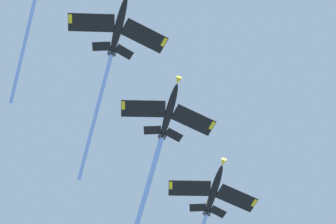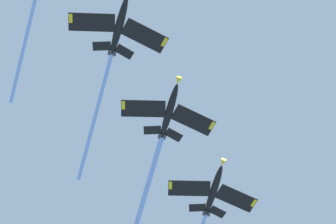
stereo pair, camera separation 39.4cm
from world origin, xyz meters
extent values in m
cylinder|color=#8CB2F4|center=(28.81, -14.45, 131.28)|extent=(23.50, 19.88, 7.17)
ellipsoid|color=black|center=(13.81, -23.64, 132.78)|extent=(10.13, 9.10, 3.77)
ellipsoid|color=black|center=(12.35, -22.37, 133.80)|extent=(2.86, 2.67, 1.45)
cube|color=black|center=(10.91, -28.14, 132.52)|extent=(7.26, 9.64, 0.93)
cube|color=yellow|center=(8.46, -31.44, 132.58)|extent=(1.91, 1.43, 0.48)
cube|color=black|center=(17.86, -20.14, 132.52)|extent=(9.42, 8.08, 0.93)
cube|color=yellow|center=(20.79, -17.25, 132.58)|extent=(1.60, 1.87, 0.48)
cube|color=black|center=(16.01, -28.57, 131.77)|extent=(3.06, 4.02, 0.52)
cube|color=black|center=(19.00, -25.13, 131.77)|extent=(4.01, 3.39, 0.52)
cube|color=yellow|center=(17.57, -26.91, 133.18)|extent=(2.32, 2.05, 3.23)
cylinder|color=#38383D|center=(17.79, -27.69, 131.51)|extent=(1.39, 1.35, 0.99)
cylinder|color=#38383D|center=(18.38, -27.01, 131.51)|extent=(1.39, 1.35, 0.99)
cylinder|color=#8CB2F4|center=(28.81, -36.67, 128.56)|extent=(21.77, 19.06, 6.56)
ellipsoid|color=black|center=(15.34, -43.89, 129.54)|extent=(10.06, 9.17, 3.82)
cone|color=yellow|center=(10.44, -39.55, 130.93)|extent=(2.15, 2.10, 1.51)
ellipsoid|color=black|center=(13.90, -42.61, 130.56)|extent=(2.85, 2.69, 1.46)
cube|color=black|center=(12.40, -48.37, 129.27)|extent=(7.32, 9.63, 0.94)
cube|color=yellow|center=(9.92, -51.65, 129.33)|extent=(1.91, 1.45, 0.49)
cube|color=black|center=(19.43, -40.43, 129.27)|extent=(9.44, 8.03, 0.94)
cube|color=yellow|center=(22.39, -37.58, 129.33)|extent=(1.59, 1.87, 0.49)
cube|color=black|center=(17.49, -48.84, 128.50)|extent=(3.08, 4.02, 0.53)
cube|color=black|center=(20.52, -45.43, 128.50)|extent=(4.01, 3.37, 0.53)
cube|color=yellow|center=(19.07, -47.20, 129.91)|extent=(2.31, 2.08, 3.24)
cylinder|color=#38383D|center=(19.27, -47.98, 128.24)|extent=(1.39, 1.36, 0.99)
cylinder|color=#38383D|center=(19.87, -47.31, 128.24)|extent=(1.39, 1.36, 0.99)
cylinder|color=#8CB2F4|center=(28.92, -55.93, 125.59)|extent=(19.26, 17.23, 6.23)
ellipsoid|color=black|center=(17.56, -64.87, 127.02)|extent=(10.04, 9.19, 3.86)
cone|color=yellow|center=(12.67, -60.52, 128.43)|extent=(2.16, 2.10, 1.51)
ellipsoid|color=black|center=(16.12, -63.59, 128.05)|extent=(2.85, 2.69, 1.47)
cube|color=black|center=(14.60, -69.34, 126.75)|extent=(7.34, 9.62, 0.95)
cube|color=yellow|center=(12.11, -72.61, 126.80)|extent=(1.91, 1.45, 0.50)
cube|color=black|center=(21.65, -61.42, 126.75)|extent=(9.44, 8.01, 0.95)
cube|color=yellow|center=(24.62, -58.57, 126.80)|extent=(1.58, 1.87, 0.50)
cube|color=black|center=(19.69, -69.83, 125.96)|extent=(3.09, 4.02, 0.54)
cube|color=black|center=(22.73, -66.42, 125.96)|extent=(4.01, 3.36, 0.54)
cube|color=yellow|center=(21.28, -68.19, 127.37)|extent=(2.31, 2.09, 3.24)
cylinder|color=#38383D|center=(21.48, -68.97, 125.69)|extent=(1.39, 1.36, 0.99)
cylinder|color=#38383D|center=(22.08, -68.29, 125.69)|extent=(1.39, 1.36, 0.99)
camera|label=1|loc=(-31.37, 28.00, 1.85)|focal=80.91mm
camera|label=2|loc=(-31.04, 28.21, 1.85)|focal=80.91mm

